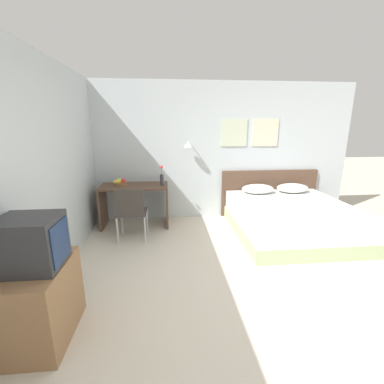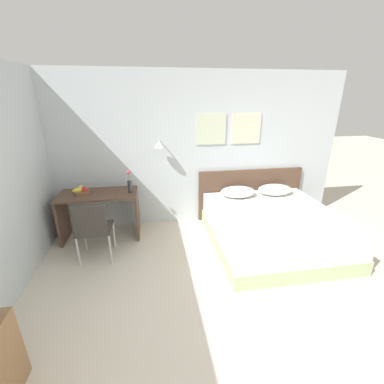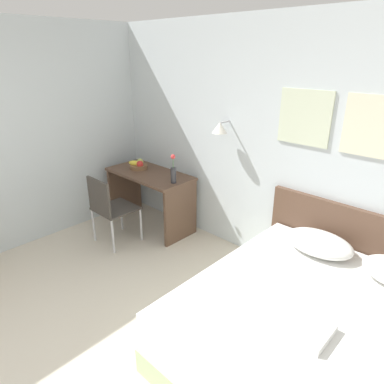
{
  "view_description": "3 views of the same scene",
  "coord_description": "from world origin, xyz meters",
  "px_view_note": "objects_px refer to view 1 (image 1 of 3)",
  "views": [
    {
      "loc": [
        -0.94,
        -2.23,
        1.84
      ],
      "look_at": [
        -0.56,
        1.78,
        0.79
      ],
      "focal_mm": 24.0,
      "sensor_mm": 36.0,
      "label": 1
    },
    {
      "loc": [
        -0.7,
        -1.6,
        2.24
      ],
      "look_at": [
        -0.16,
        1.68,
        0.99
      ],
      "focal_mm": 24.0,
      "sensor_mm": 36.0,
      "label": 2
    },
    {
      "loc": [
        1.83,
        -0.33,
        2.28
      ],
      "look_at": [
        -0.36,
        1.98,
        0.97
      ],
      "focal_mm": 32.0,
      "sensor_mm": 36.0,
      "label": 3
    }
  ],
  "objects_px": {
    "television": "(30,243)",
    "fruit_bowl": "(121,183)",
    "tv_stand": "(40,303)",
    "pillow_left": "(258,189)",
    "headboard": "(269,193)",
    "bed": "(291,219)",
    "pillow_right": "(293,188)",
    "desk_chair": "(131,210)",
    "folded_towel_near_foot": "(304,207)",
    "flower_vase": "(162,178)",
    "desk": "(135,198)"
  },
  "relations": [
    {
      "from": "flower_vase",
      "to": "tv_stand",
      "type": "relative_size",
      "value": 0.5
    },
    {
      "from": "fruit_bowl",
      "to": "tv_stand",
      "type": "xyz_separation_m",
      "value": [
        -0.27,
        -2.63,
        -0.48
      ]
    },
    {
      "from": "pillow_right",
      "to": "fruit_bowl",
      "type": "relative_size",
      "value": 2.4
    },
    {
      "from": "tv_stand",
      "to": "television",
      "type": "xyz_separation_m",
      "value": [
        0.0,
        -0.0,
        0.57
      ]
    },
    {
      "from": "fruit_bowl",
      "to": "tv_stand",
      "type": "relative_size",
      "value": 0.35
    },
    {
      "from": "headboard",
      "to": "tv_stand",
      "type": "bearing_deg",
      "value": -137.38
    },
    {
      "from": "headboard",
      "to": "desk_chair",
      "type": "height_order",
      "value": "headboard"
    },
    {
      "from": "desk",
      "to": "television",
      "type": "bearing_deg",
      "value": -100.92
    },
    {
      "from": "fruit_bowl",
      "to": "desk_chair",
      "type": "bearing_deg",
      "value": -69.39
    },
    {
      "from": "folded_towel_near_foot",
      "to": "fruit_bowl",
      "type": "distance_m",
      "value": 3.16
    },
    {
      "from": "bed",
      "to": "pillow_right",
      "type": "bearing_deg",
      "value": 63.96
    },
    {
      "from": "pillow_left",
      "to": "headboard",
      "type": "bearing_deg",
      "value": 39.95
    },
    {
      "from": "folded_towel_near_foot",
      "to": "desk",
      "type": "height_order",
      "value": "desk"
    },
    {
      "from": "tv_stand",
      "to": "bed",
      "type": "bearing_deg",
      "value": 31.18
    },
    {
      "from": "pillow_right",
      "to": "television",
      "type": "relative_size",
      "value": 1.31
    },
    {
      "from": "bed",
      "to": "desk",
      "type": "height_order",
      "value": "desk"
    },
    {
      "from": "flower_vase",
      "to": "desk",
      "type": "bearing_deg",
      "value": 175.6
    },
    {
      "from": "bed",
      "to": "desk_chair",
      "type": "height_order",
      "value": "desk_chair"
    },
    {
      "from": "headboard",
      "to": "fruit_bowl",
      "type": "bearing_deg",
      "value": -173.5
    },
    {
      "from": "television",
      "to": "desk_chair",
      "type": "bearing_deg",
      "value": 74.69
    },
    {
      "from": "pillow_right",
      "to": "desk_chair",
      "type": "xyz_separation_m",
      "value": [
        -3.04,
        -0.74,
        -0.11
      ]
    },
    {
      "from": "headboard",
      "to": "television",
      "type": "height_order",
      "value": "television"
    },
    {
      "from": "pillow_left",
      "to": "desk",
      "type": "xyz_separation_m",
      "value": [
        -2.36,
        -0.05,
        -0.1
      ]
    },
    {
      "from": "flower_vase",
      "to": "television",
      "type": "bearing_deg",
      "value": -111.51
    },
    {
      "from": "desk",
      "to": "flower_vase",
      "type": "relative_size",
      "value": 3.37
    },
    {
      "from": "desk",
      "to": "pillow_right",
      "type": "bearing_deg",
      "value": 0.97
    },
    {
      "from": "desk_chair",
      "to": "bed",
      "type": "bearing_deg",
      "value": 0.44
    },
    {
      "from": "pillow_left",
      "to": "television",
      "type": "xyz_separation_m",
      "value": [
        -2.86,
        -2.67,
        0.27
      ]
    },
    {
      "from": "fruit_bowl",
      "to": "tv_stand",
      "type": "bearing_deg",
      "value": -95.83
    },
    {
      "from": "headboard",
      "to": "pillow_right",
      "type": "bearing_deg",
      "value": -39.95
    },
    {
      "from": "pillow_right",
      "to": "desk_chair",
      "type": "height_order",
      "value": "desk_chair"
    },
    {
      "from": "headboard",
      "to": "desk",
      "type": "relative_size",
      "value": 1.64
    },
    {
      "from": "pillow_right",
      "to": "desk",
      "type": "relative_size",
      "value": 0.51
    },
    {
      "from": "folded_towel_near_foot",
      "to": "pillow_left",
      "type": "bearing_deg",
      "value": 111.16
    },
    {
      "from": "flower_vase",
      "to": "tv_stand",
      "type": "height_order",
      "value": "flower_vase"
    },
    {
      "from": "folded_towel_near_foot",
      "to": "desk_chair",
      "type": "xyz_separation_m",
      "value": [
        -2.73,
        0.27,
        -0.05
      ]
    },
    {
      "from": "bed",
      "to": "tv_stand",
      "type": "relative_size",
      "value": 2.69
    },
    {
      "from": "bed",
      "to": "pillow_left",
      "type": "bearing_deg",
      "value": 116.04
    },
    {
      "from": "bed",
      "to": "television",
      "type": "xyz_separation_m",
      "value": [
        -3.22,
        -1.95,
        0.64
      ]
    },
    {
      "from": "bed",
      "to": "fruit_bowl",
      "type": "relative_size",
      "value": 7.59
    },
    {
      "from": "television",
      "to": "folded_towel_near_foot",
      "type": "bearing_deg",
      "value": 26.9
    },
    {
      "from": "headboard",
      "to": "folded_towel_near_foot",
      "type": "height_order",
      "value": "headboard"
    },
    {
      "from": "television",
      "to": "fruit_bowl",
      "type": "bearing_deg",
      "value": 84.24
    },
    {
      "from": "bed",
      "to": "pillow_right",
      "type": "height_order",
      "value": "pillow_right"
    },
    {
      "from": "pillow_left",
      "to": "desk_chair",
      "type": "relative_size",
      "value": 0.7
    },
    {
      "from": "tv_stand",
      "to": "television",
      "type": "bearing_deg",
      "value": -0.0
    },
    {
      "from": "flower_vase",
      "to": "television",
      "type": "xyz_separation_m",
      "value": [
        -1.02,
        -2.58,
        -0.0
      ]
    },
    {
      "from": "desk",
      "to": "flower_vase",
      "type": "height_order",
      "value": "flower_vase"
    },
    {
      "from": "pillow_left",
      "to": "pillow_right",
      "type": "distance_m",
      "value": 0.7
    },
    {
      "from": "folded_towel_near_foot",
      "to": "flower_vase",
      "type": "bearing_deg",
      "value": 157.59
    }
  ]
}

